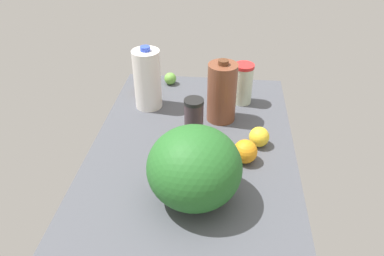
# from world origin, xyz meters

# --- Properties ---
(countertop) EXTENTS (1.20, 0.76, 0.03)m
(countertop) POSITION_xyz_m (0.00, 0.00, 0.01)
(countertop) COLOR #484B53
(countertop) RESTS_ON ground
(shaker_bottle) EXTENTS (0.07, 0.07, 0.18)m
(shaker_bottle) POSITION_xyz_m (0.07, -0.00, 0.12)
(shaker_bottle) COLOR #3F2F34
(shaker_bottle) RESTS_ON countertop
(tumbler_cup) EXTENTS (0.09, 0.09, 0.18)m
(tumbler_cup) POSITION_xyz_m (0.38, -0.19, 0.12)
(tumbler_cup) COLOR beige
(tumbler_cup) RESTS_ON countertop
(milk_jug) EXTENTS (0.12, 0.12, 0.28)m
(milk_jug) POSITION_xyz_m (0.30, 0.22, 0.16)
(milk_jug) COLOR white
(milk_jug) RESTS_ON countertop
(watermelon) EXTENTS (0.29, 0.29, 0.25)m
(watermelon) POSITION_xyz_m (-0.24, -0.03, 0.15)
(watermelon) COLOR #256527
(watermelon) RESTS_ON countertop
(chocolate_milk_jug) EXTENTS (0.12, 0.12, 0.26)m
(chocolate_milk_jug) POSITION_xyz_m (0.23, -0.10, 0.15)
(chocolate_milk_jug) COLOR brown
(chocolate_milk_jug) RESTS_ON countertop
(lime_far_back) EXTENTS (0.06, 0.06, 0.06)m
(lime_far_back) POSITION_xyz_m (0.51, 0.16, 0.06)
(lime_far_back) COLOR #68AB41
(lime_far_back) RESTS_ON countertop
(orange_near_front) EXTENTS (0.07, 0.07, 0.07)m
(orange_near_front) POSITION_xyz_m (0.42, 0.27, 0.07)
(orange_near_front) COLOR orange
(orange_near_front) RESTS_ON countertop
(lemon_loose) EXTENTS (0.08, 0.08, 0.08)m
(lemon_loose) POSITION_xyz_m (0.06, -0.25, 0.07)
(lemon_loose) COLOR yellow
(lemon_loose) RESTS_ON countertop
(orange_by_jug) EXTENTS (0.09, 0.09, 0.09)m
(orange_by_jug) POSITION_xyz_m (-0.04, -0.19, 0.07)
(orange_by_jug) COLOR orange
(orange_by_jug) RESTS_ON countertop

